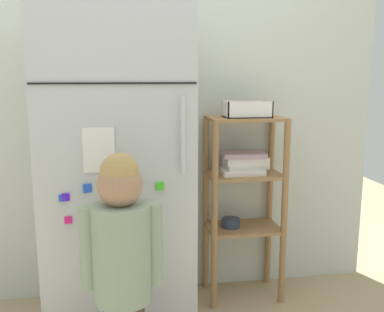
{
  "coord_description": "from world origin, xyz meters",
  "views": [
    {
      "loc": [
        -0.09,
        -2.15,
        1.3
      ],
      "look_at": [
        0.26,
        0.02,
        0.89
      ],
      "focal_mm": 40.37,
      "sensor_mm": 36.0,
      "label": 1
    }
  ],
  "objects": [
    {
      "name": "pantry_shelf_unit",
      "position": [
        0.58,
        0.18,
        0.68
      ],
      "size": [
        0.44,
        0.28,
        1.07
      ],
      "color": "#9E7247",
      "rests_on": "ground"
    },
    {
      "name": "kitchen_wall_back",
      "position": [
        0.0,
        0.35,
        1.08
      ],
      "size": [
        2.85,
        0.03,
        2.16
      ],
      "primitive_type": "cube",
      "color": "silver",
      "rests_on": "ground"
    },
    {
      "name": "fruit_bin",
      "position": [
        0.6,
        0.16,
        1.11
      ],
      "size": [
        0.25,
        0.15,
        0.09
      ],
      "color": "white",
      "rests_on": "pantry_shelf_unit"
    },
    {
      "name": "child_standing",
      "position": [
        -0.11,
        -0.52,
        0.61
      ],
      "size": [
        0.33,
        0.24,
        1.01
      ],
      "color": "#4D3831",
      "rests_on": "ground"
    },
    {
      "name": "refrigerator",
      "position": [
        -0.12,
        0.02,
        0.83
      ],
      "size": [
        0.72,
        0.64,
        1.66
      ],
      "color": "silver",
      "rests_on": "ground"
    }
  ]
}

